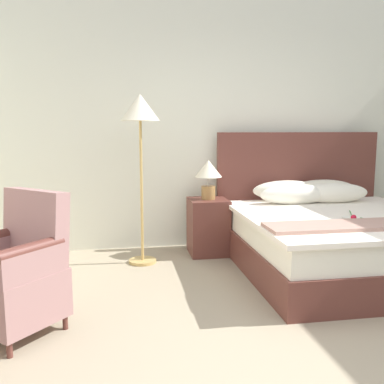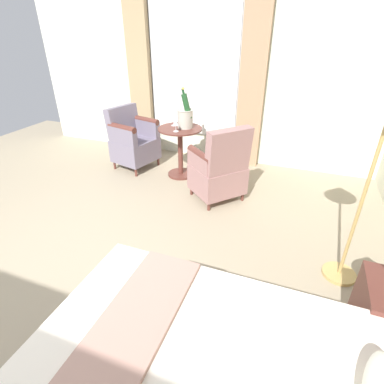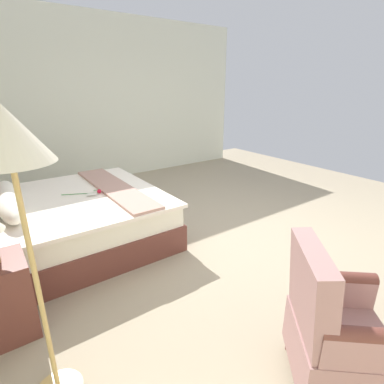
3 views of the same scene
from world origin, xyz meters
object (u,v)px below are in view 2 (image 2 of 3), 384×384
at_px(wine_glass_near_bucket, 174,119).
at_px(armchair_facing_bed, 133,141).
at_px(wine_glass_near_edge, 176,123).
at_px(armchair_by_window, 219,170).
at_px(champagne_bucket, 185,116).
at_px(side_table_round, 180,148).

relative_size(wine_glass_near_bucket, armchair_facing_bed, 0.15).
height_order(wine_glass_near_bucket, armchair_facing_bed, armchair_facing_bed).
bearing_deg(armchair_facing_bed, wine_glass_near_edge, 76.42).
bearing_deg(wine_glass_near_edge, armchair_by_window, 65.64).
distance_m(champagne_bucket, wine_glass_near_edge, 0.22).
bearing_deg(side_table_round, champagne_bucket, 125.35).
height_order(champagne_bucket, wine_glass_near_bucket, champagne_bucket).
xyz_separation_m(champagne_bucket, armchair_facing_bed, (0.01, -0.84, -0.45)).
bearing_deg(wine_glass_near_bucket, armchair_by_window, 56.67).
bearing_deg(champagne_bucket, armchair_by_window, 51.17).
distance_m(champagne_bucket, armchair_by_window, 0.94).
bearing_deg(armchair_by_window, side_table_round, -123.82).
bearing_deg(champagne_bucket, wine_glass_near_edge, -14.67).
bearing_deg(side_table_round, wine_glass_near_bucket, -120.46).
relative_size(champagne_bucket, wine_glass_near_edge, 3.45).
relative_size(wine_glass_near_bucket, wine_glass_near_edge, 0.87).
bearing_deg(armchair_facing_bed, champagne_bucket, 90.76).
distance_m(armchair_by_window, armchair_facing_bed, 1.57).
bearing_deg(armchair_by_window, wine_glass_near_edge, -114.36).
bearing_deg(armchair_by_window, champagne_bucket, -128.83).
xyz_separation_m(champagne_bucket, wine_glass_near_bucket, (-0.03, -0.19, -0.06)).
xyz_separation_m(side_table_round, champagne_bucket, (-0.04, 0.06, 0.44)).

